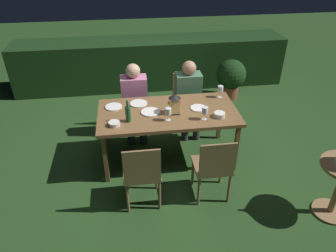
{
  "coord_description": "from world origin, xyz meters",
  "views": [
    {
      "loc": [
        -0.49,
        -3.55,
        2.8
      ],
      "look_at": [
        0.0,
        0.0,
        0.53
      ],
      "focal_mm": 33.99,
      "sensor_mm": 36.0,
      "label": 1
    }
  ],
  "objects_px": {
    "chair_side_left_a": "(142,172)",
    "bowl_bread": "(114,124)",
    "wine_glass_a": "(220,89)",
    "wine_glass_c": "(205,111)",
    "wine_glass_b": "(168,112)",
    "chair_side_right_b": "(186,98)",
    "dining_table": "(168,115)",
    "person_in_green": "(189,95)",
    "plate_a": "(150,112)",
    "lantern_centerpiece": "(175,103)",
    "plate_b": "(114,107)",
    "bowl_salad": "(177,101)",
    "plate_c": "(198,108)",
    "chair_side_right_a": "(135,101)",
    "person_in_pink": "(135,98)",
    "chair_side_left_b": "(214,166)",
    "potted_plant_by_hedge": "(231,76)",
    "plate_d": "(139,103)",
    "bowl_olives": "(219,115)",
    "green_bottle_on_table": "(128,114)"
  },
  "relations": [
    {
      "from": "wine_glass_b",
      "to": "person_in_green",
      "type": "bearing_deg",
      "value": 63.45
    },
    {
      "from": "person_in_green",
      "to": "wine_glass_a",
      "type": "height_order",
      "value": "person_in_green"
    },
    {
      "from": "dining_table",
      "to": "plate_c",
      "type": "xyz_separation_m",
      "value": [
        0.41,
        0.02,
        0.06
      ]
    },
    {
      "from": "chair_side_right_a",
      "to": "person_in_green",
      "type": "distance_m",
      "value": 0.85
    },
    {
      "from": "wine_glass_a",
      "to": "plate_a",
      "type": "distance_m",
      "value": 1.06
    },
    {
      "from": "chair_side_left_b",
      "to": "plate_b",
      "type": "height_order",
      "value": "chair_side_left_b"
    },
    {
      "from": "person_in_green",
      "to": "chair_side_right_a",
      "type": "bearing_deg",
      "value": 166.5
    },
    {
      "from": "dining_table",
      "to": "plate_b",
      "type": "relative_size",
      "value": 8.12
    },
    {
      "from": "green_bottle_on_table",
      "to": "wine_glass_c",
      "type": "height_order",
      "value": "green_bottle_on_table"
    },
    {
      "from": "potted_plant_by_hedge",
      "to": "wine_glass_b",
      "type": "bearing_deg",
      "value": -126.81
    },
    {
      "from": "wine_glass_b",
      "to": "bowl_bread",
      "type": "xyz_separation_m",
      "value": [
        -0.66,
        -0.03,
        -0.09
      ]
    },
    {
      "from": "plate_b",
      "to": "bowl_olives",
      "type": "height_order",
      "value": "bowl_olives"
    },
    {
      "from": "dining_table",
      "to": "bowl_bread",
      "type": "relative_size",
      "value": 13.11
    },
    {
      "from": "chair_side_left_a",
      "to": "potted_plant_by_hedge",
      "type": "bearing_deg",
      "value": 54.47
    },
    {
      "from": "chair_side_left_b",
      "to": "potted_plant_by_hedge",
      "type": "height_order",
      "value": "chair_side_left_b"
    },
    {
      "from": "chair_side_left_a",
      "to": "plate_c",
      "type": "distance_m",
      "value": 1.22
    },
    {
      "from": "person_in_green",
      "to": "plate_c",
      "type": "bearing_deg",
      "value": -90.0
    },
    {
      "from": "chair_side_right_a",
      "to": "lantern_centerpiece",
      "type": "height_order",
      "value": "lantern_centerpiece"
    },
    {
      "from": "chair_side_left_a",
      "to": "bowl_bread",
      "type": "xyz_separation_m",
      "value": [
        -0.28,
        0.59,
        0.29
      ]
    },
    {
      "from": "person_in_green",
      "to": "plate_c",
      "type": "relative_size",
      "value": 5.48
    },
    {
      "from": "chair_side_right_a",
      "to": "plate_d",
      "type": "distance_m",
      "value": 0.65
    },
    {
      "from": "lantern_centerpiece",
      "to": "chair_side_right_a",
      "type": "bearing_deg",
      "value": 118.27
    },
    {
      "from": "chair_side_left_a",
      "to": "dining_table",
      "type": "bearing_deg",
      "value": 64.27
    },
    {
      "from": "chair_side_left_a",
      "to": "chair_side_right_a",
      "type": "height_order",
      "value": "same"
    },
    {
      "from": "wine_glass_c",
      "to": "plate_d",
      "type": "bearing_deg",
      "value": 147.24
    },
    {
      "from": "bowl_olives",
      "to": "bowl_salad",
      "type": "height_order",
      "value": "bowl_olives"
    },
    {
      "from": "chair_side_right_b",
      "to": "chair_side_left_a",
      "type": "bearing_deg",
      "value": -115.73
    },
    {
      "from": "chair_side_right_a",
      "to": "potted_plant_by_hedge",
      "type": "height_order",
      "value": "chair_side_right_a"
    },
    {
      "from": "chair_side_left_a",
      "to": "wine_glass_c",
      "type": "height_order",
      "value": "wine_glass_c"
    },
    {
      "from": "wine_glass_a",
      "to": "wine_glass_c",
      "type": "xyz_separation_m",
      "value": [
        -0.35,
        -0.56,
        0.0
      ]
    },
    {
      "from": "dining_table",
      "to": "person_in_green",
      "type": "xyz_separation_m",
      "value": [
        0.41,
        0.65,
        -0.06
      ]
    },
    {
      "from": "plate_b",
      "to": "bowl_bread",
      "type": "xyz_separation_m",
      "value": [
        0.01,
        -0.46,
        0.02
      ]
    },
    {
      "from": "plate_d",
      "to": "bowl_bread",
      "type": "relative_size",
      "value": 1.69
    },
    {
      "from": "potted_plant_by_hedge",
      "to": "lantern_centerpiece",
      "type": "bearing_deg",
      "value": -127.2
    },
    {
      "from": "chair_side_right_b",
      "to": "plate_c",
      "type": "height_order",
      "value": "chair_side_right_b"
    },
    {
      "from": "plate_a",
      "to": "wine_glass_c",
      "type": "bearing_deg",
      "value": -21.2
    },
    {
      "from": "dining_table",
      "to": "wine_glass_c",
      "type": "distance_m",
      "value": 0.52
    },
    {
      "from": "person_in_pink",
      "to": "bowl_salad",
      "type": "height_order",
      "value": "person_in_pink"
    },
    {
      "from": "green_bottle_on_table",
      "to": "plate_d",
      "type": "height_order",
      "value": "green_bottle_on_table"
    },
    {
      "from": "lantern_centerpiece",
      "to": "plate_d",
      "type": "relative_size",
      "value": 1.13
    },
    {
      "from": "green_bottle_on_table",
      "to": "bowl_bread",
      "type": "xyz_separation_m",
      "value": [
        -0.17,
        -0.07,
        -0.08
      ]
    },
    {
      "from": "lantern_centerpiece",
      "to": "plate_b",
      "type": "distance_m",
      "value": 0.83
    },
    {
      "from": "chair_side_right_a",
      "to": "person_in_pink",
      "type": "height_order",
      "value": "person_in_pink"
    },
    {
      "from": "chair_side_left_a",
      "to": "potted_plant_by_hedge",
      "type": "relative_size",
      "value": 1.18
    },
    {
      "from": "lantern_centerpiece",
      "to": "wine_glass_a",
      "type": "height_order",
      "value": "lantern_centerpiece"
    },
    {
      "from": "bowl_salad",
      "to": "plate_c",
      "type": "bearing_deg",
      "value": -35.22
    },
    {
      "from": "chair_side_right_a",
      "to": "dining_table",
      "type": "bearing_deg",
      "value": -64.27
    },
    {
      "from": "wine_glass_c",
      "to": "chair_side_left_b",
      "type": "bearing_deg",
      "value": -91.47
    },
    {
      "from": "plate_c",
      "to": "chair_side_left_a",
      "type": "bearing_deg",
      "value": -133.32
    },
    {
      "from": "wine_glass_c",
      "to": "bowl_salad",
      "type": "distance_m",
      "value": 0.54
    }
  ]
}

